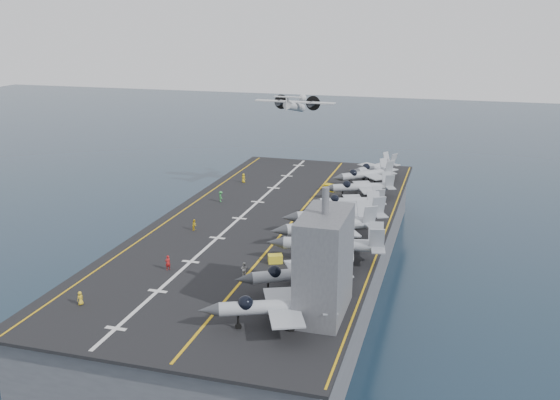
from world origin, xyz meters
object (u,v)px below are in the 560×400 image
(tow_cart_a, at_px, (275,259))
(transport_plane, at_px, (295,107))
(island_superstructure, at_px, (324,252))
(fighter_jet_0, at_px, (276,305))

(tow_cart_a, xyz_separation_m, transport_plane, (-15.83, 69.78, 10.90))
(tow_cart_a, relative_size, transport_plane, 0.11)
(tow_cart_a, bearing_deg, island_superstructure, -53.54)
(fighter_jet_0, xyz_separation_m, tow_cart_a, (-5.30, 17.65, -2.00))
(fighter_jet_0, distance_m, tow_cart_a, 18.54)
(fighter_jet_0, height_order, tow_cart_a, fighter_jet_0)
(fighter_jet_0, bearing_deg, transport_plane, 103.58)
(island_superstructure, distance_m, tow_cart_a, 17.56)
(island_superstructure, bearing_deg, tow_cart_a, 126.46)
(tow_cart_a, bearing_deg, fighter_jet_0, -73.29)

